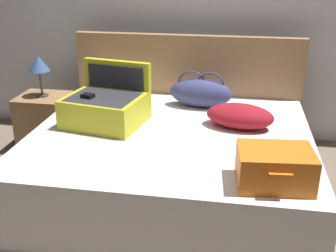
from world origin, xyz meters
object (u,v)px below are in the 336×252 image
bed (171,163)px  nightstand (46,122)px  hard_case_large (106,106)px  hard_case_medium (275,168)px  pillow_near_headboard (240,116)px  duffel_bag (201,92)px  table_lamp (39,65)px

bed → nightstand: bearing=154.3°
hard_case_large → nightstand: bearing=156.4°
hard_case_large → hard_case_medium: bearing=-20.8°
bed → pillow_near_headboard: bearing=20.8°
hard_case_medium → nightstand: 2.34m
bed → hard_case_medium: size_ratio=4.62×
bed → pillow_near_headboard: size_ratio=4.01×
hard_case_medium → nightstand: (-1.96, 1.24, -0.35)m
hard_case_large → pillow_near_headboard: bearing=15.6°
pillow_near_headboard → nightstand: size_ratio=0.98×
duffel_bag → table_lamp: bearing=178.8°
bed → hard_case_large: 0.65m
pillow_near_headboard → hard_case_medium: bearing=-76.5°
bed → pillow_near_headboard: 0.62m
hard_case_medium → pillow_near_headboard: (-0.20, 0.81, -0.01)m
pillow_near_headboard → hard_case_large: bearing=-174.9°
pillow_near_headboard → table_lamp: size_ratio=1.34×
duffel_bag → nightstand: 1.48m
hard_case_medium → duffel_bag: bearing=108.1°
table_lamp → duffel_bag: bearing=-1.2°
hard_case_medium → table_lamp: bearing=142.3°
hard_case_large → hard_case_medium: (1.19, -0.72, -0.03)m
bed → table_lamp: 1.52m
pillow_near_headboard → table_lamp: table_lamp is taller
bed → nightstand: nightstand is taller
bed → table_lamp: (-1.28, 0.61, 0.54)m
bed → duffel_bag: (0.15, 0.58, 0.37)m
hard_case_large → nightstand: 1.00m
hard_case_medium → duffel_bag: duffel_bag is taller
table_lamp → nightstand: bearing=0.0°
duffel_bag → pillow_near_headboard: 0.52m
hard_case_medium → table_lamp: 2.32m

